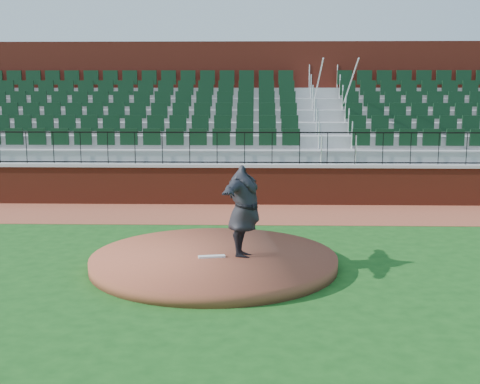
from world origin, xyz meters
The scene contains 10 objects.
ground centered at (0.00, 0.00, 0.00)m, with size 90.00×90.00×0.00m, color #144915.
warning_track centered at (0.00, 5.40, 0.01)m, with size 34.00×3.20×0.01m, color brown.
field_wall centered at (0.00, 7.00, 0.60)m, with size 34.00×0.35×1.20m, color maroon.
wall_cap centered at (0.00, 7.00, 1.25)m, with size 34.00×0.45×0.10m, color #B7B7B7.
wall_railing centered at (0.00, 7.00, 1.80)m, with size 34.00×0.05×1.00m, color black, non-canonical shape.
seating_stands centered at (0.00, 9.72, 2.30)m, with size 34.00×5.10×4.60m, color gray, non-canonical shape.
concourse_wall centered at (0.00, 12.52, 2.75)m, with size 34.00×0.50×5.50m, color maroon.
pitchers_mound centered at (-0.50, -0.19, 0.12)m, with size 5.11×5.11×0.25m, color brown.
pitching_rubber centered at (-0.53, -0.38, 0.27)m, with size 0.55×0.14×0.04m, color white.
pitcher centered at (0.12, -0.27, 1.20)m, with size 2.33×0.63×1.89m, color black.
Camera 1 is at (0.37, -12.75, 3.66)m, focal length 46.76 mm.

